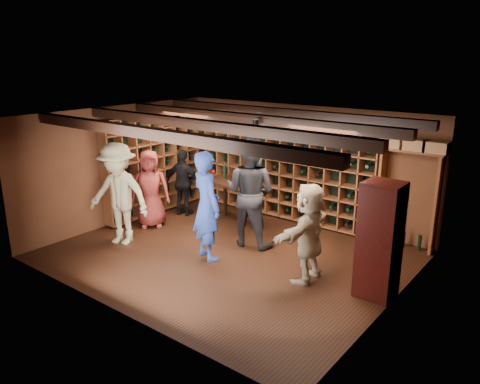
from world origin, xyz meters
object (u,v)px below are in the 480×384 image
Objects in this scene: guest_woman_black at (184,183)px; display_cabinet at (379,243)px; tasting_table at (232,187)px; man_grey_suit at (250,192)px; guest_khaki at (119,194)px; guest_beige at (309,233)px; man_blue_shirt at (207,206)px; guest_red_floral at (150,189)px.

display_cabinet is at bearing 155.65° from guest_woman_black.
man_grey_suit is at bearing -20.29° from tasting_table.
guest_khaki is 1.21× the size of guest_beige.
display_cabinet reaches higher than guest_beige.
man_blue_shirt reaches higher than tasting_table.
display_cabinet reaches higher than guest_woman_black.
man_blue_shirt is (-2.92, -0.53, 0.12)m from display_cabinet.
guest_khaki is 2.35m from tasting_table.
guest_beige reaches higher than tasting_table.
man_grey_suit is 2.26m from guest_woman_black.
guest_beige is (-1.08, -0.18, -0.05)m from display_cabinet.
guest_woman_black is 3.96m from guest_beige.
guest_beige is at bearing 150.77° from man_grey_suit.
guest_woman_black is at bearing -14.16° from man_blue_shirt.
man_grey_suit reaches higher than display_cabinet.
guest_khaki is (-2.00, -1.48, -0.05)m from man_grey_suit.
guest_red_floral is 1.02m from guest_khaki.
guest_khaki is at bearing -104.79° from tasting_table.
guest_khaki reaches higher than display_cabinet.
guest_red_floral reaches higher than guest_woman_black.
man_blue_shirt is at bearing 130.15° from guest_woman_black.
display_cabinet is 4.81m from guest_khaki.
display_cabinet is 4.98m from guest_woman_black.
man_grey_suit is (-2.70, 0.45, 0.18)m from display_cabinet.
tasting_table is at bearing -40.98° from man_grey_suit.
guest_khaki reaches higher than guest_beige.
guest_red_floral is (-2.01, 0.48, -0.15)m from man_blue_shirt.
guest_khaki is at bearing 28.47° from man_grey_suit.
display_cabinet is 4.93m from guest_red_floral.
guest_woman_black is at bearing 79.25° from guest_khaki.
man_blue_shirt is at bearing -0.59° from guest_khaki.
guest_red_floral is at bearing 8.42° from man_blue_shirt.
guest_beige is (1.84, 0.35, -0.16)m from man_blue_shirt.
display_cabinet is 2.97m from man_blue_shirt.
display_cabinet is at bearing -45.45° from guest_red_floral.
tasting_table is (1.08, 2.08, -0.14)m from guest_khaki.
man_blue_shirt is 1.30× the size of guest_woman_black.
man_grey_suit is 1.75m from guest_beige.
display_cabinet is at bearing -4.07° from guest_khaki.
man_blue_shirt is 1.88m from guest_beige.
guest_red_floral is 0.84× the size of guest_khaki.
guest_khaki is (0.19, -1.93, 0.23)m from guest_woman_black.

